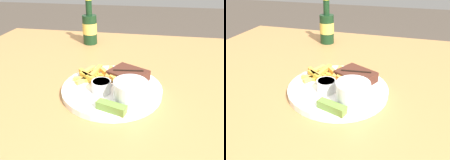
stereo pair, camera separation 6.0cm
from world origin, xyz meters
TOP-DOWN VIEW (x-y plane):
  - dining_table at (0.00, 0.00)m, footprint 1.29×1.15m
  - dinner_plate at (0.00, 0.00)m, footprint 0.28×0.28m
  - steak_portion at (0.04, 0.05)m, footprint 0.13×0.12m
  - fries_pile at (-0.06, 0.04)m, footprint 0.13×0.12m
  - coleslaw_cup at (0.06, -0.07)m, footprint 0.08×0.08m
  - dipping_sauce_cup at (-0.02, -0.03)m, footprint 0.05×0.05m
  - pickle_spear at (0.02, -0.11)m, footprint 0.08×0.04m
  - fork_utensil at (-0.07, 0.02)m, footprint 0.13×0.04m
  - beer_bottle at (-0.17, 0.40)m, footprint 0.06×0.06m

SIDE VIEW (x-z plane):
  - dining_table at x=0.00m, z-range 0.31..1.09m
  - dinner_plate at x=0.00m, z-range 0.78..0.80m
  - fork_utensil at x=-0.07m, z-range 0.80..0.80m
  - pickle_spear at x=0.02m, z-range 0.80..0.82m
  - fries_pile at x=-0.06m, z-range 0.80..0.82m
  - steak_portion at x=0.04m, z-range 0.80..0.83m
  - dipping_sauce_cup at x=-0.02m, z-range 0.80..0.83m
  - coleslaw_cup at x=0.06m, z-range 0.80..0.86m
  - beer_bottle at x=-0.17m, z-range 0.75..0.95m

